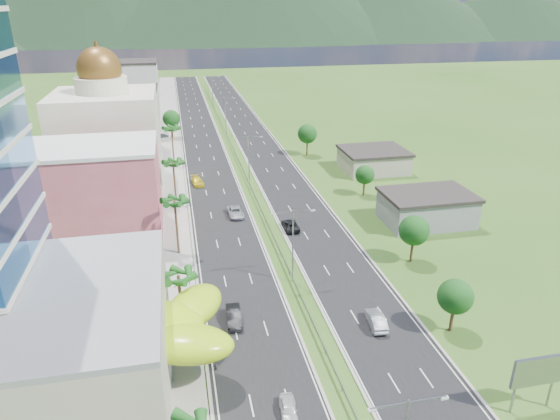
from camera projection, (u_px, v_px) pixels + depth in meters
ground at (311, 323)px, 61.56m from camera, size 500.00×500.00×0.00m
road_left at (202, 141)px, 141.24m from camera, size 11.00×260.00×0.04m
road_right at (254, 138)px, 144.11m from camera, size 11.00×260.00×0.04m
sidewalk_left at (168, 142)px, 139.41m from camera, size 7.00×260.00×0.12m
median_guardrail at (236, 155)px, 126.21m from camera, size 0.10×216.06×0.76m
streetlight_median_b at (293, 239)px, 67.95m from camera, size 6.04×0.25×11.00m
streetlight_median_c at (249, 156)px, 104.01m from camera, size 6.04×0.25×11.00m
streetlight_median_d at (225, 112)px, 144.57m from camera, size 6.04×0.25×11.00m
streetlight_median_e at (212, 88)px, 185.13m from camera, size 6.04×0.25×11.00m
mall_podium at (7, 353)px, 47.90m from camera, size 30.00×24.00×11.00m
lime_canopy at (138, 329)px, 52.19m from camera, size 18.00×15.00×7.40m
pink_shophouse at (97, 193)px, 82.14m from camera, size 20.00×15.00×15.00m
domed_building at (108, 135)px, 101.37m from camera, size 20.00×20.00×28.70m
midrise_grey at (125, 124)px, 125.40m from camera, size 16.00×15.00×16.00m
midrise_beige at (131, 112)px, 145.82m from camera, size 16.00×15.00×13.00m
midrise_white at (134, 91)px, 165.58m from camera, size 16.00×15.00×18.00m
billboard at (537, 373)px, 46.86m from camera, size 5.20×0.35×6.20m
shed_near at (426, 209)px, 88.47m from camera, size 15.00×10.00×5.00m
shed_far at (373, 161)px, 116.01m from camera, size 14.00×12.00×4.40m
palm_tree_b at (179, 278)px, 57.65m from camera, size 3.60×3.60×8.10m
palm_tree_c at (175, 203)px, 75.12m from camera, size 3.60×3.60×9.60m
palm_tree_d at (173, 164)px, 96.23m from camera, size 3.60×3.60×8.60m
palm_tree_e at (171, 130)px, 118.47m from camera, size 3.60×3.60×9.40m
leafy_tree_lfar at (171, 119)px, 142.06m from camera, size 4.90×4.90×8.05m
leafy_tree_ra at (455, 297)px, 58.25m from camera, size 4.20×4.20×6.90m
leafy_tree_rb at (414, 231)px, 73.99m from camera, size 4.55×4.55×7.47m
leafy_tree_rc at (365, 175)px, 100.12m from camera, size 3.85×3.85×6.33m
leafy_tree_rd at (307, 134)px, 125.93m from camera, size 4.90×4.90×8.05m
mountain_ridge at (248, 42)px, 478.66m from camera, size 860.00×140.00×90.00m
car_white_near_left at (288, 409)px, 47.60m from camera, size 1.97×4.06×1.34m
car_dark_left at (234, 316)px, 61.30m from camera, size 1.97×5.09×1.65m
car_silver_mid_left at (235, 212)px, 91.61m from camera, size 2.89×5.69×1.54m
car_yellow_far_left at (197, 181)px, 107.27m from camera, size 2.96×5.54×1.53m
car_silver_right at (376, 320)px, 60.66m from camera, size 2.25×5.12×1.64m
car_dark_far_right at (290, 225)px, 86.36m from camera, size 2.50×5.33×1.48m
motorcycle at (215, 360)px, 54.14m from camera, size 0.84×2.22×1.39m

